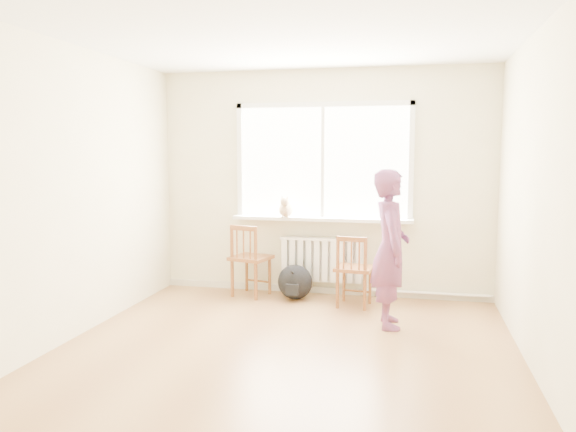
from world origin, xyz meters
The scene contains 13 objects.
floor centered at (0.00, 0.00, 0.00)m, with size 4.50×4.50×0.00m, color #9C6E40.
ceiling centered at (0.00, 0.00, 2.70)m, with size 4.50×4.50×0.00m, color white.
back_wall centered at (0.00, 2.25, 1.35)m, with size 4.00×0.01×2.70m, color beige.
window centered at (0.00, 2.22, 1.66)m, with size 2.12×0.05×1.42m.
windowsill centered at (0.00, 2.14, 0.93)m, with size 2.15×0.22×0.04m, color white.
radiator centered at (0.00, 2.16, 0.44)m, with size 1.00×0.12×0.55m.
heating_pipe centered at (1.25, 2.19, 0.08)m, with size 0.04×0.04×1.40m, color silver.
baseboard centered at (0.00, 2.23, 0.04)m, with size 4.00×0.03×0.08m, color beige.
chair_left centered at (-0.84, 1.90, 0.44)m, with size 0.52×0.51×0.87m.
chair_right centered at (0.43, 1.71, 0.41)m, with size 0.44×0.42×0.81m.
person centered at (0.85, 1.10, 0.78)m, with size 0.57×0.37×1.56m, color #CD4450.
cat centered at (-0.42, 2.05, 1.06)m, with size 0.19×0.40×0.27m.
backpack centered at (-0.27, 1.89, 0.21)m, with size 0.41×0.31×0.41m, color black.
Camera 1 is at (1.05, -4.42, 1.73)m, focal length 35.00 mm.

